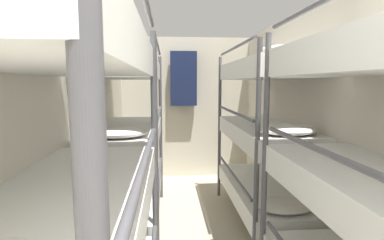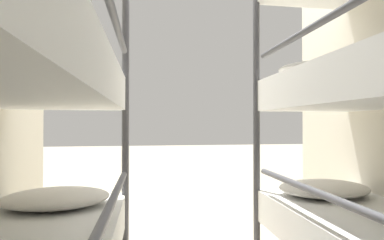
{
  "view_description": "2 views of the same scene",
  "coord_description": "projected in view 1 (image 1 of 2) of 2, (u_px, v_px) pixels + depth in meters",
  "views": [
    {
      "loc": [
        -0.32,
        0.19,
        1.64
      ],
      "look_at": [
        -0.0,
        4.07,
        1.16
      ],
      "focal_mm": 28.0,
      "sensor_mm": 36.0,
      "label": 1
    },
    {
      "loc": [
        0.29,
        2.44,
        0.89
      ],
      "look_at": [
        -0.05,
        0.21,
        0.92
      ],
      "focal_mm": 28.0,
      "sensor_mm": 36.0,
      "label": 2
    }
  ],
  "objects": [
    {
      "name": "bunk_stack_right_far",
      "position": [
        263.0,
        133.0,
        3.36
      ],
      "size": [
        0.7,
        1.85,
        2.04
      ],
      "color": "#4C4C51",
      "rests_on": "ground_plane"
    },
    {
      "name": "hanging_coat",
      "position": [
        184.0,
        79.0,
        5.0
      ],
      "size": [
        0.44,
        0.12,
        0.9
      ],
      "color": "#192347"
    },
    {
      "name": "bunk_stack_left_near",
      "position": [
        65.0,
        216.0,
        1.25
      ],
      "size": [
        0.7,
        1.85,
        2.04
      ],
      "color": "#4C4C51",
      "rests_on": "ground_plane"
    },
    {
      "name": "wall_right",
      "position": [
        333.0,
        133.0,
        2.63
      ],
      "size": [
        0.06,
        5.48,
        2.41
      ],
      "color": "beige",
      "rests_on": "ground_plane"
    },
    {
      "name": "wall_back",
      "position": [
        186.0,
        108.0,
        5.22
      ],
      "size": [
        2.31,
        0.06,
        2.41
      ],
      "color": "beige",
      "rests_on": "ground_plane"
    },
    {
      "name": "wall_left",
      "position": [
        69.0,
        136.0,
        2.45
      ],
      "size": [
        0.06,
        5.48,
        2.41
      ],
      "color": "beige",
      "rests_on": "ground_plane"
    },
    {
      "name": "bunk_stack_left_far",
      "position": [
        128.0,
        135.0,
        3.24
      ],
      "size": [
        0.7,
        1.85,
        2.04
      ],
      "color": "#4C4C51",
      "rests_on": "ground_plane"
    }
  ]
}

